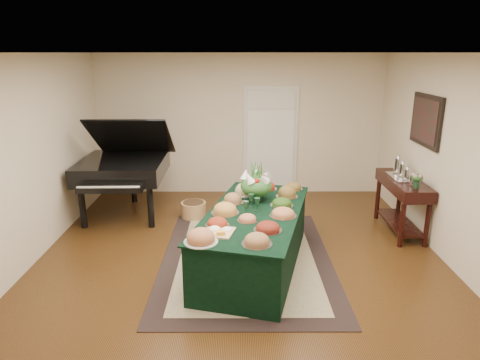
{
  "coord_description": "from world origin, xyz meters",
  "views": [
    {
      "loc": [
        -0.02,
        -5.22,
        2.7
      ],
      "look_at": [
        0.0,
        0.3,
        1.05
      ],
      "focal_mm": 32.0,
      "sensor_mm": 36.0,
      "label": 1
    }
  ],
  "objects_px": {
    "grand_piano": "(123,167)",
    "mahogany_sideboard": "(403,191)",
    "buffet_table": "(254,239)",
    "floral_centerpiece": "(256,182)"
  },
  "relations": [
    {
      "from": "grand_piano",
      "to": "mahogany_sideboard",
      "type": "bearing_deg",
      "value": -9.48
    },
    {
      "from": "buffet_table",
      "to": "floral_centerpiece",
      "type": "xyz_separation_m",
      "value": [
        0.04,
        0.43,
        0.64
      ]
    },
    {
      "from": "buffet_table",
      "to": "mahogany_sideboard",
      "type": "distance_m",
      "value": 2.59
    },
    {
      "from": "floral_centerpiece",
      "to": "buffet_table",
      "type": "bearing_deg",
      "value": -94.99
    },
    {
      "from": "buffet_table",
      "to": "mahogany_sideboard",
      "type": "height_order",
      "value": "mahogany_sideboard"
    },
    {
      "from": "floral_centerpiece",
      "to": "mahogany_sideboard",
      "type": "relative_size",
      "value": 0.34
    },
    {
      "from": "floral_centerpiece",
      "to": "grand_piano",
      "type": "bearing_deg",
      "value": 146.36
    },
    {
      "from": "grand_piano",
      "to": "mahogany_sideboard",
      "type": "height_order",
      "value": "grand_piano"
    },
    {
      "from": "mahogany_sideboard",
      "to": "buffet_table",
      "type": "bearing_deg",
      "value": -153.9
    },
    {
      "from": "buffet_table",
      "to": "mahogany_sideboard",
      "type": "xyz_separation_m",
      "value": [
        2.31,
        1.13,
        0.28
      ]
    }
  ]
}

